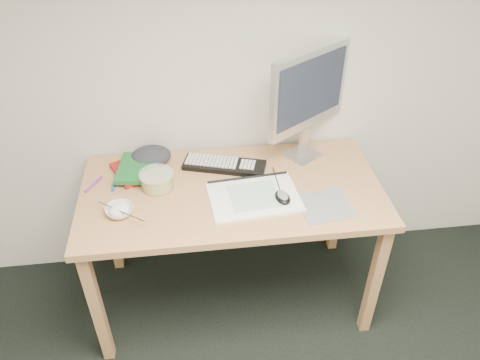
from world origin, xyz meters
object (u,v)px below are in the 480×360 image
Objects in this scene: rice_bowl at (120,211)px; monitor at (309,93)px; sketchpad at (254,197)px; keyboard at (224,165)px; desk at (232,202)px.

monitor is at bearing 21.30° from rice_bowl.
sketchpad is 3.31× the size of rice_bowl.
sketchpad is 1.00× the size of keyboard.
desk is at bearing -67.33° from keyboard.
keyboard reaches higher than sketchpad.
desk is 3.48× the size of sketchpad.
rice_bowl is (-0.59, -0.04, 0.01)m from sketchpad.
rice_bowl is at bearing -131.73° from keyboard.
rice_bowl reaches higher than desk.
desk is at bearing 13.10° from rice_bowl.
keyboard is at bearing 95.66° from desk.
desk is 0.15m from sketchpad.
monitor is at bearing 30.62° from desk.
sketchpad is (0.09, -0.08, 0.09)m from desk.
desk is at bearing 176.45° from monitor.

